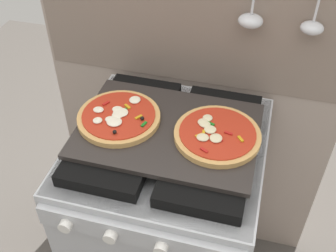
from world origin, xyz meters
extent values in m
cube|color=gray|center=(0.00, 0.34, 0.78)|extent=(1.10, 0.03, 1.55)
cube|color=gray|center=(0.00, 0.32, 1.15)|extent=(1.08, 0.00, 0.56)
ellipsoid|color=silver|center=(0.18, 0.29, 1.15)|extent=(0.08, 0.07, 0.04)
ellipsoid|color=silver|center=(0.36, 0.29, 1.15)|extent=(0.07, 0.06, 0.04)
cube|color=#B7BABF|center=(0.00, 0.00, 0.43)|extent=(0.60, 0.60, 0.86)
cube|color=black|center=(0.00, 0.00, 0.85)|extent=(0.59, 0.59, 0.01)
cube|color=black|center=(-0.14, 0.00, 0.88)|extent=(0.24, 0.51, 0.04)
cube|color=black|center=(0.14, 0.00, 0.88)|extent=(0.24, 0.51, 0.04)
cube|color=#B7BABF|center=(0.00, -0.31, 0.80)|extent=(0.58, 0.02, 0.07)
cylinder|color=silver|center=(-0.20, -0.33, 0.80)|extent=(0.04, 0.02, 0.04)
cylinder|color=silver|center=(-0.07, -0.33, 0.80)|extent=(0.04, 0.02, 0.04)
cylinder|color=silver|center=(0.07, -0.33, 0.80)|extent=(0.04, 0.02, 0.04)
cube|color=#2D2826|center=(0.00, 0.00, 0.91)|extent=(0.54, 0.38, 0.02)
cylinder|color=tan|center=(-0.16, 0.00, 0.93)|extent=(0.25, 0.25, 0.02)
cylinder|color=#B72D19|center=(-0.16, 0.00, 0.94)|extent=(0.22, 0.22, 0.00)
ellipsoid|color=#F4EACC|center=(-0.22, 0.00, 0.94)|extent=(0.03, 0.03, 0.01)
ellipsoid|color=#F4EACC|center=(-0.17, 0.02, 0.94)|extent=(0.03, 0.03, 0.01)
ellipsoid|color=#F4EACC|center=(-0.15, 0.01, 0.94)|extent=(0.05, 0.04, 0.01)
ellipsoid|color=#F4EACC|center=(-0.20, -0.05, 0.94)|extent=(0.03, 0.03, 0.01)
ellipsoid|color=#F4EACC|center=(-0.15, -0.04, 0.94)|extent=(0.05, 0.04, 0.01)
ellipsoid|color=#F4EACC|center=(-0.13, 0.08, 0.94)|extent=(0.04, 0.04, 0.01)
ellipsoid|color=#F4EACC|center=(-0.17, -0.03, 0.94)|extent=(0.03, 0.03, 0.01)
ellipsoid|color=#F4EACC|center=(-0.16, -0.01, 0.94)|extent=(0.03, 0.03, 0.01)
sphere|color=black|center=(-0.14, -0.08, 0.94)|extent=(0.01, 0.01, 0.01)
cube|color=red|center=(-0.21, 0.04, 0.94)|extent=(0.02, 0.02, 0.00)
cube|color=#19721E|center=(-0.07, -0.03, 0.94)|extent=(0.01, 0.03, 0.00)
sphere|color=black|center=(-0.08, -0.01, 0.94)|extent=(0.01, 0.01, 0.01)
cube|color=#19721E|center=(-0.15, 0.02, 0.94)|extent=(0.02, 0.02, 0.00)
cube|color=gold|center=(-0.14, 0.04, 0.94)|extent=(0.02, 0.02, 0.00)
cube|color=gold|center=(-0.09, 0.00, 0.94)|extent=(0.02, 0.02, 0.00)
cylinder|color=tan|center=(0.15, 0.00, 0.93)|extent=(0.25, 0.25, 0.02)
cylinder|color=#B72D19|center=(0.15, 0.00, 0.94)|extent=(0.22, 0.22, 0.00)
ellipsoid|color=beige|center=(0.11, 0.02, 0.94)|extent=(0.03, 0.03, 0.01)
ellipsoid|color=beige|center=(0.10, 0.03, 0.94)|extent=(0.03, 0.03, 0.01)
ellipsoid|color=beige|center=(0.11, -0.04, 0.94)|extent=(0.04, 0.03, 0.01)
ellipsoid|color=beige|center=(0.15, -0.03, 0.94)|extent=(0.04, 0.04, 0.01)
ellipsoid|color=beige|center=(0.13, 0.00, 0.94)|extent=(0.04, 0.04, 0.01)
ellipsoid|color=beige|center=(0.11, 0.05, 0.94)|extent=(0.03, 0.03, 0.01)
cube|color=#19721E|center=(0.12, 0.03, 0.94)|extent=(0.03, 0.02, 0.00)
cube|color=red|center=(0.13, -0.09, 0.94)|extent=(0.02, 0.02, 0.00)
cube|color=gold|center=(0.22, -0.02, 0.94)|extent=(0.02, 0.02, 0.00)
cube|color=gold|center=(0.10, -0.03, 0.94)|extent=(0.02, 0.02, 0.00)
cube|color=red|center=(0.18, 0.00, 0.94)|extent=(0.03, 0.01, 0.00)
cube|color=gold|center=(0.11, -0.02, 0.94)|extent=(0.01, 0.02, 0.00)
cube|color=red|center=(0.16, -0.04, 0.94)|extent=(0.02, 0.02, 0.00)
camera|label=1|loc=(0.24, -0.89, 1.75)|focal=44.44mm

